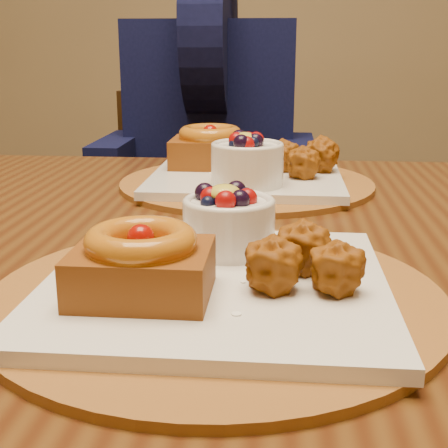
% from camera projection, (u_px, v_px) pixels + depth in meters
% --- Properties ---
extents(dining_table, '(1.60, 0.90, 0.76)m').
position_uv_depth(dining_table, '(235.00, 288.00, 0.75)').
color(dining_table, '#391A0A').
rests_on(dining_table, ground).
extents(place_setting_near, '(0.38, 0.38, 0.08)m').
position_uv_depth(place_setting_near, '(214.00, 272.00, 0.52)').
color(place_setting_near, brown).
rests_on(place_setting_near, dining_table).
extents(place_setting_far, '(0.38, 0.38, 0.09)m').
position_uv_depth(place_setting_far, '(244.00, 168.00, 0.93)').
color(place_setting_far, brown).
rests_on(place_setting_far, dining_table).
extents(chair_far, '(0.44, 0.44, 0.84)m').
position_uv_depth(chair_far, '(191.00, 234.00, 1.69)').
color(chair_far, black).
rests_on(chair_far, ground).
extents(diner, '(0.48, 0.47, 0.78)m').
position_uv_depth(diner, '(212.00, 99.00, 1.48)').
color(diner, black).
rests_on(diner, ground).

